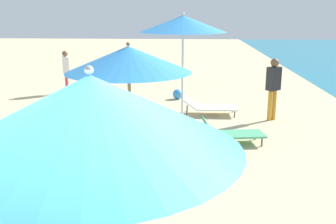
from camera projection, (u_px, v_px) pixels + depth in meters
umbrella_nearest at (91, 113)px, 2.53m from camera, size 2.02×2.02×2.52m
umbrella_second at (128, 60)px, 5.72m from camera, size 1.88×1.88×2.43m
lounger_second_shoreside at (199, 150)px, 7.31m from camera, size 1.57×0.98×0.63m
umbrella_farthest at (183, 24)px, 9.30m from camera, size 2.10×2.10×2.83m
lounger_farthest_shoreside at (208, 106)px, 11.07m from camera, size 1.60×0.70×0.54m
lounger_farthest_inland at (231, 132)px, 8.60m from camera, size 1.45×0.78×0.60m
person_walking_near at (66, 68)px, 13.81m from camera, size 0.32×0.41×1.53m
person_walking_mid at (273, 83)px, 10.32m from camera, size 0.42×0.39×1.67m
beach_ball at (178, 94)px, 13.07m from camera, size 0.33×0.33×0.33m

